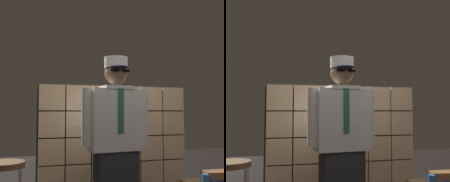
{
  "view_description": "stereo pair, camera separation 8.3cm",
  "coord_description": "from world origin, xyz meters",
  "views": [
    {
      "loc": [
        -1.04,
        -2.13,
        1.23
      ],
      "look_at": [
        -0.24,
        0.57,
        1.42
      ],
      "focal_mm": 45.73,
      "sensor_mm": 36.0,
      "label": 1
    },
    {
      "loc": [
        -0.96,
        -2.15,
        1.23
      ],
      "look_at": [
        -0.24,
        0.57,
        1.42
      ],
      "focal_mm": 45.73,
      "sensor_mm": 36.0,
      "label": 2
    }
  ],
  "objects": [
    {
      "name": "standing_person",
      "position": [
        -0.21,
        0.54,
        0.92
      ],
      "size": [
        0.7,
        0.32,
        1.76
      ],
      "rotation": [
        0.0,
        0.0,
        0.1
      ],
      "color": "#28282D",
      "rests_on": "ground"
    },
    {
      "name": "book_stack",
      "position": [
        0.66,
        0.19,
        0.62
      ],
      "size": [
        0.27,
        0.2,
        0.11
      ],
      "color": "navy",
      "rests_on": "side_table"
    },
    {
      "name": "coffee_mug",
      "position": [
        0.52,
        0.14,
        0.61
      ],
      "size": [
        0.13,
        0.08,
        0.09
      ],
      "color": "navy",
      "rests_on": "side_table"
    },
    {
      "name": "glass_block_wall",
      "position": [
        -0.0,
        1.24,
        0.76
      ],
      "size": [
        1.88,
        0.1,
        1.57
      ],
      "color": "#E0B78C",
      "rests_on": "ground"
    }
  ]
}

